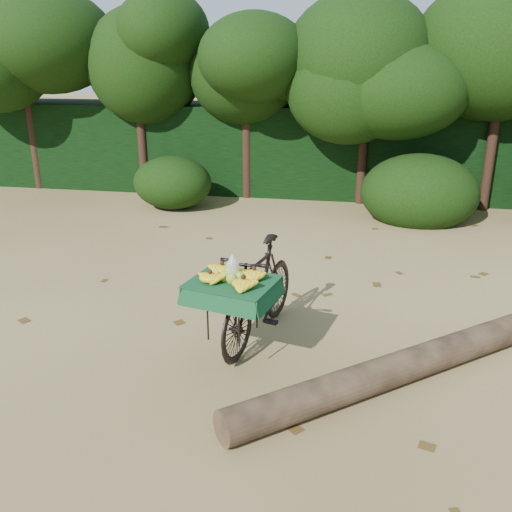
# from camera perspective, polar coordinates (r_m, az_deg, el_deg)

# --- Properties ---
(ground) EXTENTS (80.00, 80.00, 0.00)m
(ground) POSITION_cam_1_polar(r_m,az_deg,el_deg) (5.96, 5.66, -6.87)
(ground) COLOR tan
(ground) RESTS_ON ground
(vendor_bicycle) EXTENTS (0.98, 1.84, 1.02)m
(vendor_bicycle) POSITION_cam_1_polar(r_m,az_deg,el_deg) (5.37, 0.25, -3.73)
(vendor_bicycle) COLOR black
(vendor_bicycle) RESTS_ON ground
(fallen_log) EXTENTS (3.25, 2.77, 0.29)m
(fallen_log) POSITION_cam_1_polar(r_m,az_deg,el_deg) (5.16, 17.05, -10.43)
(fallen_log) COLOR brown
(fallen_log) RESTS_ON ground
(hedge_backdrop) EXTENTS (26.00, 1.80, 1.80)m
(hedge_backdrop) POSITION_cam_1_polar(r_m,az_deg,el_deg) (11.75, 8.67, 11.01)
(hedge_backdrop) COLOR black
(hedge_backdrop) RESTS_ON ground
(tree_row) EXTENTS (14.50, 2.00, 4.00)m
(tree_row) POSITION_cam_1_polar(r_m,az_deg,el_deg) (10.88, 5.24, 16.28)
(tree_row) COLOR black
(tree_row) RESTS_ON ground
(bush_clumps) EXTENTS (8.80, 1.70, 0.90)m
(bush_clumps) POSITION_cam_1_polar(r_m,az_deg,el_deg) (9.87, 10.97, 6.51)
(bush_clumps) COLOR black
(bush_clumps) RESTS_ON ground
(leaf_litter) EXTENTS (7.00, 7.30, 0.01)m
(leaf_litter) POSITION_cam_1_polar(r_m,az_deg,el_deg) (6.54, 6.19, -4.30)
(leaf_litter) COLOR #4E3714
(leaf_litter) RESTS_ON ground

